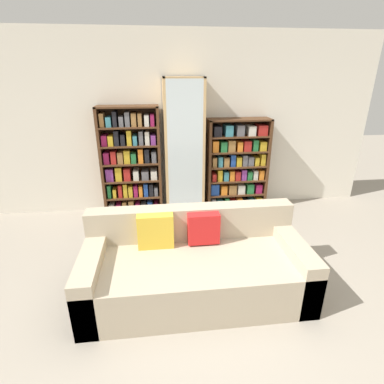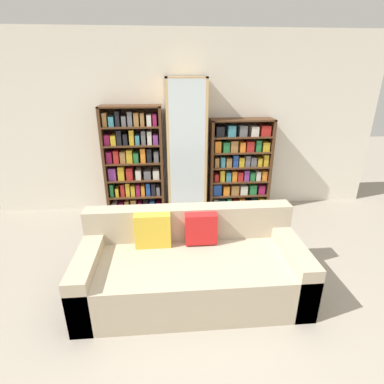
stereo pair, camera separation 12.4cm
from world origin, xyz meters
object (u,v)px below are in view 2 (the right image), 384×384
bookshelf_left (134,163)px  display_cabinet (186,149)px  bookshelf_right (239,167)px  wine_bottle (225,219)px  couch (191,267)px

bookshelf_left → display_cabinet: 0.84m
bookshelf_right → display_cabinet: bearing=-179.0°
wine_bottle → couch: bearing=-114.8°
display_cabinet → wine_bottle: 1.22m
bookshelf_right → wine_bottle: (-0.35, -0.73, -0.54)m
couch → wine_bottle: bearing=65.2°
bookshelf_left → wine_bottle: 1.63m
bookshelf_left → bookshelf_right: size_ratio=1.14×
couch → bookshelf_right: size_ratio=1.49×
bookshelf_left → display_cabinet: display_cabinet is taller
display_cabinet → wine_bottle: display_cabinet is taller
couch → display_cabinet: (0.09, 1.97, 0.73)m
couch → bookshelf_left: bearing=110.2°
bookshelf_left → wine_bottle: size_ratio=4.15×
couch → wine_bottle: size_ratio=5.40×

